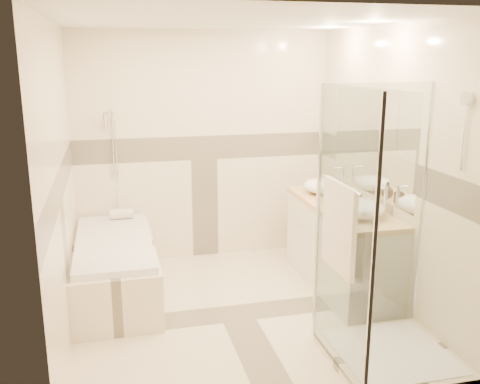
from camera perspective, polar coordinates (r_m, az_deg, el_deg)
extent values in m
cube|color=beige|center=(4.90, -0.45, -12.84)|extent=(2.80, 3.00, 0.01)
cube|color=white|center=(4.37, -0.51, 17.93)|extent=(2.80, 3.00, 0.01)
cube|color=beige|center=(5.91, -3.86, 4.74)|extent=(2.80, 0.01, 2.50)
cube|color=beige|center=(3.07, 6.04, -4.33)|extent=(2.80, 0.01, 2.50)
cube|color=beige|center=(4.37, -18.71, 0.59)|extent=(0.01, 3.00, 2.50)
cube|color=beige|center=(4.98, 15.48, 2.43)|extent=(0.01, 3.00, 2.50)
cube|color=white|center=(5.19, 13.86, 5.25)|extent=(0.01, 1.60, 1.00)
cylinder|color=silver|center=(5.78, -13.42, 5.16)|extent=(0.02, 0.02, 0.70)
cube|color=beige|center=(5.28, -13.15, -8.13)|extent=(0.75, 1.70, 0.50)
cube|color=white|center=(5.18, -13.32, -5.26)|extent=(0.69, 1.60, 0.06)
ellipsoid|color=white|center=(5.19, -13.29, -5.78)|extent=(0.56, 1.40, 0.16)
cube|color=white|center=(5.34, 10.67, -6.00)|extent=(0.55, 1.60, 0.80)
cylinder|color=silver|center=(4.83, 9.56, -6.24)|extent=(0.01, 0.24, 0.01)
cylinder|color=silver|center=(5.53, 6.30, -3.46)|extent=(0.01, 0.24, 0.01)
cube|color=#DEB675|center=(5.21, 10.89, -1.60)|extent=(0.57, 1.62, 0.05)
cube|color=beige|center=(4.33, 15.87, -16.62)|extent=(0.90, 0.90, 0.08)
cube|color=white|center=(4.31, 15.92, -16.11)|extent=(0.80, 0.80, 0.01)
cube|color=white|center=(3.73, 10.94, -4.57)|extent=(0.01, 0.90, 2.00)
cube|color=white|center=(4.30, 13.89, -2.19)|extent=(0.90, 0.01, 2.00)
cylinder|color=silver|center=(3.35, 14.06, -6.95)|extent=(0.03, 0.03, 2.00)
cylinder|color=silver|center=(4.12, 8.27, -2.64)|extent=(0.03, 0.03, 2.00)
cylinder|color=silver|center=(4.52, 18.92, -1.73)|extent=(0.03, 0.03, 2.00)
cylinder|color=silver|center=(3.98, 22.97, 9.18)|extent=(0.03, 0.10, 0.10)
cylinder|color=silver|center=(3.61, 10.69, 0.79)|extent=(0.02, 0.60, 0.02)
cube|color=white|center=(3.69, 10.48, -3.74)|extent=(0.04, 0.48, 0.62)
ellipsoid|color=white|center=(5.59, 8.77, 0.66)|extent=(0.39, 0.39, 0.15)
ellipsoid|color=white|center=(4.80, 12.84, -1.75)|extent=(0.41, 0.41, 0.16)
cylinder|color=silver|center=(5.66, 10.90, 1.37)|extent=(0.03, 0.03, 0.27)
cylinder|color=silver|center=(5.62, 10.50, 2.51)|extent=(0.10, 0.02, 0.02)
cylinder|color=silver|center=(4.89, 15.23, -0.94)|extent=(0.03, 0.03, 0.27)
cylinder|color=silver|center=(4.84, 14.82, 0.35)|extent=(0.10, 0.02, 0.02)
imported|color=black|center=(5.10, 11.10, -0.72)|extent=(0.07, 0.08, 0.16)
imported|color=black|center=(5.30, 10.10, -0.13)|extent=(0.13, 0.13, 0.16)
cube|color=white|center=(5.77, 8.02, 0.74)|extent=(0.19, 0.27, 0.08)
cylinder|color=white|center=(5.77, -12.52, -2.29)|extent=(0.24, 0.11, 0.11)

